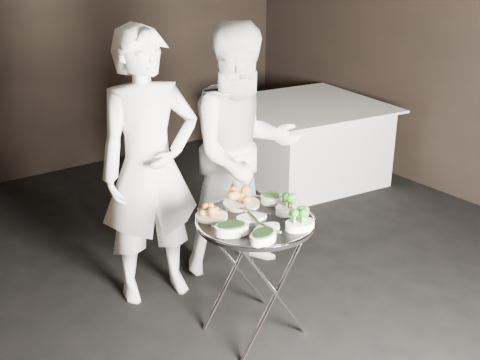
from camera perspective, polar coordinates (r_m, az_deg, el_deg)
floor at (r=3.67m, az=-0.47°, el=-16.22°), size 6.00×7.00×0.05m
wall_back at (r=6.15m, az=-20.73°, el=13.61°), size 6.00×0.05×3.00m
tray_stand at (r=3.59m, az=1.44°, el=-8.68°), size 0.50×0.43×0.74m
serving_tray at (r=3.43m, az=1.49°, el=-3.91°), size 0.69×0.69×0.04m
potato_plate_a at (r=3.44m, az=-2.72°, el=-3.12°), size 0.19×0.19×0.07m
potato_plate_b at (r=3.59m, az=0.14°, el=-1.88°), size 0.23×0.23×0.08m
greens_bowl at (r=3.64m, az=2.98°, el=-1.63°), size 0.13×0.13×0.08m
asparagus_plate_a at (r=3.43m, az=1.12°, el=-3.45°), size 0.20×0.15×0.04m
asparagus_plate_b at (r=3.30m, az=2.55°, el=-4.54°), size 0.19×0.12×0.04m
spinach_bowl_a at (r=3.25m, az=-0.80°, el=-4.53°), size 0.22×0.19×0.08m
spinach_bowl_b at (r=3.18m, az=2.21°, el=-5.27°), size 0.21×0.17×0.07m
broccoli_bowl_a at (r=3.51m, az=4.65°, el=-2.64°), size 0.18×0.13×0.07m
broccoli_bowl_b at (r=3.33m, az=5.71°, el=-4.11°), size 0.19×0.15×0.07m
serving_utensils at (r=3.46m, az=1.02°, el=-2.56°), size 0.58×0.44×0.01m
waiter_left at (r=3.83m, az=-8.55°, el=1.09°), size 0.72×0.54×1.79m
waiter_right at (r=4.14m, az=0.31°, el=2.68°), size 0.97×0.83×1.76m
dining_table at (r=5.98m, az=6.32°, el=3.68°), size 1.34×1.34×0.77m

